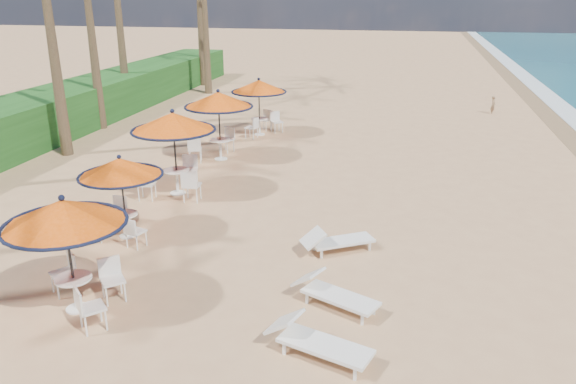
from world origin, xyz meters
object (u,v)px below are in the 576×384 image
station_3 (218,106)px  station_4 (260,93)px  station_0 (68,227)px  lounger_mid (332,292)px  station_1 (119,178)px  lounger_near (315,340)px  station_2 (174,133)px  lounger_far (335,240)px

station_3 → station_4: bearing=82.7°
station_0 → station_4: bearing=90.8°
station_4 → lounger_mid: bearing=-69.1°
station_1 → lounger_near: size_ratio=1.10×
lounger_mid → station_2: bearing=160.5°
station_0 → lounger_far: (4.55, 3.62, -1.46)m
station_2 → lounger_near: (5.50, -7.07, -1.61)m
station_2 → station_4: 7.77m
station_1 → lounger_mid: size_ratio=1.16×
station_0 → lounger_near: size_ratio=1.22×
lounger_mid → station_3: bearing=145.5°
station_2 → station_4: bearing=86.0°
lounger_near → lounger_far: bearing=111.3°
station_1 → lounger_mid: bearing=-20.9°
lounger_near → station_4: bearing=126.8°
station_0 → station_3: (-0.69, 10.43, 0.22)m
station_1 → lounger_mid: 6.12m
station_2 → station_4: size_ratio=1.08×
station_0 → station_4: (-0.19, 14.34, 0.03)m
station_2 → lounger_near: station_2 is taller
station_2 → station_0: bearing=-83.7°
station_2 → lounger_mid: size_ratio=1.41×
lounger_far → lounger_mid: bearing=-115.2°
station_2 → lounger_near: 9.10m
lounger_near → lounger_mid: bearing=106.3°
station_3 → lounger_mid: 10.89m
station_4 → lounger_near: 15.69m
station_2 → station_3: (0.04, 3.84, 0.05)m
station_3 → station_0: bearing=-86.2°
station_2 → lounger_far: 6.27m
station_2 → lounger_far: bearing=-29.4°
station_4 → station_0: bearing=-89.2°
lounger_mid → station_4: bearing=135.5°
station_3 → station_4: station_3 is taller
station_2 → station_1: bearing=-90.6°
station_0 → station_1: station_0 is taller
station_0 → lounger_near: (4.77, -0.48, -1.44)m
station_2 → lounger_mid: station_2 is taller
station_0 → station_1: bearing=102.9°
station_1 → station_2: station_2 is taller
station_4 → lounger_far: station_4 is taller
station_3 → station_4: (0.50, 3.91, -0.19)m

